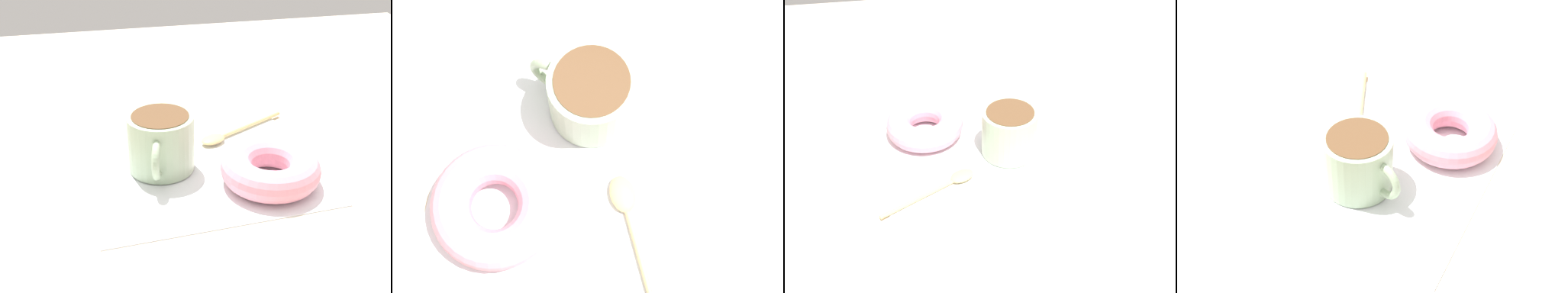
# 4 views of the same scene
# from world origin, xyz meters

# --- Properties ---
(ground_plane) EXTENTS (1.20, 1.20, 0.02)m
(ground_plane) POSITION_xyz_m (0.00, 0.00, -0.01)
(ground_plane) COLOR beige
(napkin) EXTENTS (0.30, 0.30, 0.00)m
(napkin) POSITION_xyz_m (0.01, 0.00, 0.00)
(napkin) COLOR white
(napkin) RESTS_ON ground_plane
(coffee_cup) EXTENTS (0.11, 0.08, 0.07)m
(coffee_cup) POSITION_xyz_m (0.00, 0.05, 0.04)
(coffee_cup) COLOR #9EB793
(coffee_cup) RESTS_ON napkin
(donut) EXTENTS (0.12, 0.12, 0.04)m
(donut) POSITION_xyz_m (-0.06, -0.07, 0.02)
(donut) COLOR pink
(donut) RESTS_ON napkin
(spoon) EXTENTS (0.08, 0.14, 0.01)m
(spoon) POSITION_xyz_m (0.06, -0.05, 0.01)
(spoon) COLOR #D8B772
(spoon) RESTS_ON napkin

